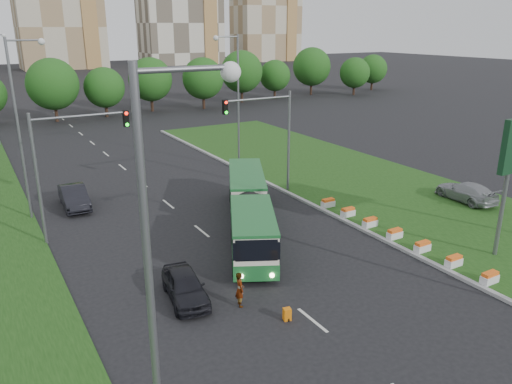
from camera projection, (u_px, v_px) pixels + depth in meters
ground at (292, 256)px, 28.88m from camera, size 360.00×360.00×0.00m
grass_median at (367, 184)px, 41.66m from camera, size 14.00×60.00×0.15m
median_kerb at (298, 198)px, 38.31m from camera, size 0.30×60.00×0.18m
lane_markings at (135, 178)px, 43.81m from camera, size 0.20×100.00×0.01m
flower_planters at (395, 234)px, 30.82m from camera, size 1.10×13.70×0.60m
traffic_mast_median at (271, 128)px, 37.68m from camera, size 5.76×0.32×8.00m
traffic_mast_left at (64, 155)px, 29.57m from camera, size 5.76×0.32×8.00m
street_lamps at (174, 129)px, 33.73m from camera, size 36.00×60.00×12.00m
tree_line at (146, 82)px, 77.28m from camera, size 120.00×8.00×9.00m
midrise_east at (266, 6)px, 188.58m from camera, size 24.00×14.00×40.00m
articulated_bus at (244, 209)px, 31.94m from camera, size 2.36×15.17×2.50m
car_left_near at (185, 286)px, 24.04m from camera, size 2.30×4.42×1.43m
car_left_far at (74, 197)px, 36.40m from camera, size 1.91×4.94×1.60m
car_median at (466, 192)px, 37.34m from camera, size 2.38×5.08×1.43m
pedestrian at (240, 289)px, 23.45m from camera, size 0.54×0.70×1.73m
shopping_trolley at (287, 314)px, 22.47m from camera, size 0.34×0.36×0.58m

